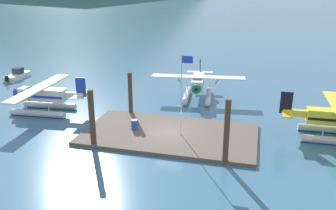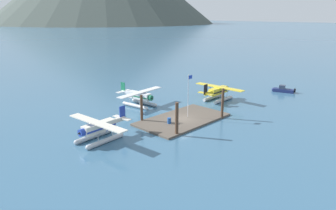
# 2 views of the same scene
# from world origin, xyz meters

# --- Properties ---
(ground_plane) EXTENTS (1200.00, 1200.00, 0.00)m
(ground_plane) POSITION_xyz_m (0.00, 0.00, 0.00)
(ground_plane) COLOR #38607F
(dock_platform) EXTENTS (14.77, 8.11, 0.30)m
(dock_platform) POSITION_xyz_m (0.00, 0.00, 0.15)
(dock_platform) COLOR brown
(dock_platform) RESTS_ON ground
(piling_near_left) EXTENTS (0.47, 0.47, 4.75)m
(piling_near_left) POSITION_xyz_m (-5.36, -3.66, 2.38)
(piling_near_left) COLOR #4C3323
(piling_near_left) RESTS_ON ground
(piling_near_right) EXTENTS (0.41, 0.41, 4.94)m
(piling_near_right) POSITION_xyz_m (5.16, -3.90, 2.47)
(piling_near_right) COLOR #4C3323
(piling_near_right) RESTS_ON ground
(piling_far_left) EXTENTS (0.42, 0.42, 4.34)m
(piling_far_left) POSITION_xyz_m (-5.04, 4.04, 2.17)
(piling_far_left) COLOR #4C3323
(piling_far_left) RESTS_ON ground
(flagpole) EXTENTS (0.95, 0.10, 6.93)m
(flagpole) POSITION_xyz_m (1.14, -0.16, 4.55)
(flagpole) COLOR silver
(flagpole) RESTS_ON dock_platform
(fuel_drum) EXTENTS (0.62, 0.62, 0.88)m
(fuel_drum) POSITION_xyz_m (-3.16, -0.09, 0.74)
(fuel_drum) COLOR #1E4C99
(fuel_drum) RESTS_ON dock_platform
(seaplane_white_bow_centre) EXTENTS (10.49, 7.95, 3.84)m
(seaplane_white_bow_centre) POSITION_xyz_m (0.48, 11.00, 1.58)
(seaplane_white_bow_centre) COLOR #B7BABF
(seaplane_white_bow_centre) RESTS_ON ground
(seaplane_cream_port_fwd) EXTENTS (7.97, 10.48, 3.84)m
(seaplane_cream_port_fwd) POSITION_xyz_m (-13.87, 2.46, 1.58)
(seaplane_cream_port_fwd) COLOR #B7BABF
(seaplane_cream_port_fwd) RESTS_ON ground
(seaplane_yellow_stbd_fwd) EXTENTS (7.98, 10.43, 3.84)m
(seaplane_yellow_stbd_fwd) POSITION_xyz_m (13.68, 2.95, 1.58)
(seaplane_yellow_stbd_fwd) COLOR #B7BABF
(seaplane_yellow_stbd_fwd) RESTS_ON ground
(boat_navy_open_se) EXTENTS (2.68, 4.74, 1.50)m
(boat_navy_open_se) POSITION_xyz_m (28.88, -3.22, 0.49)
(boat_navy_open_se) COLOR navy
(boat_navy_open_se) RESTS_ON ground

